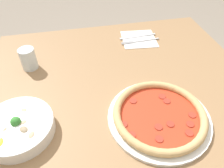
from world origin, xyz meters
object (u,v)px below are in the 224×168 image
object	(u,v)px
pizza	(159,115)
knife	(139,36)
bowl	(18,127)
fork	(141,41)
glass	(28,59)

from	to	relation	value
pizza	knife	xyz separation A→B (m)	(0.53, -0.09, -0.01)
bowl	fork	bearing A→B (deg)	-51.08
bowl	glass	world-z (taller)	glass
fork	knife	bearing A→B (deg)	-100.02
glass	knife	bearing A→B (deg)	-74.77
bowl	glass	bearing A→B (deg)	-2.34
pizza	glass	size ratio (longest dim) A/B	3.75
glass	bowl	bearing A→B (deg)	177.66
pizza	bowl	world-z (taller)	bowl
bowl	fork	distance (m)	0.70
knife	glass	bearing A→B (deg)	12.87
fork	glass	world-z (taller)	glass
bowl	knife	bearing A→B (deg)	-48.56
pizza	bowl	bearing A→B (deg)	84.91
fork	knife	size ratio (longest dim) A/B	1.03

